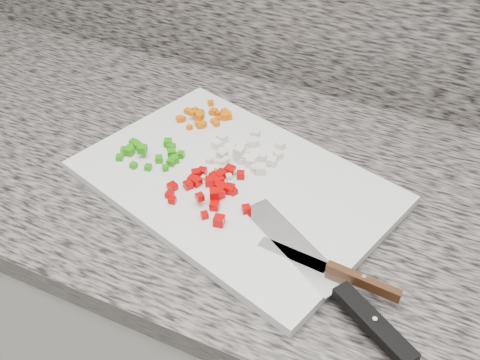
# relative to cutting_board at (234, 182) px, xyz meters

# --- Properties ---
(cabinet) EXTENTS (3.92, 0.62, 0.86)m
(cabinet) POSITION_rel_cutting_board_xyz_m (0.11, 0.04, -0.48)
(cabinet) COLOR silver
(cabinet) RESTS_ON ground
(countertop) EXTENTS (3.96, 0.64, 0.04)m
(countertop) POSITION_rel_cutting_board_xyz_m (0.11, 0.04, -0.03)
(countertop) COLOR #68635B
(countertop) RESTS_ON cabinet
(cutting_board) EXTENTS (0.56, 0.45, 0.02)m
(cutting_board) POSITION_rel_cutting_board_xyz_m (0.00, 0.00, 0.00)
(cutting_board) COLOR silver
(cutting_board) RESTS_ON countertop
(carrot_pile) EXTENTS (0.09, 0.10, 0.02)m
(carrot_pile) POSITION_rel_cutting_board_xyz_m (-0.12, 0.13, 0.02)
(carrot_pile) COLOR #CF5A04
(carrot_pile) RESTS_ON cutting_board
(onion_pile) EXTENTS (0.12, 0.11, 0.02)m
(onion_pile) POSITION_rel_cutting_board_xyz_m (-0.01, 0.06, 0.02)
(onion_pile) COLOR silver
(onion_pile) RESTS_ON cutting_board
(green_pepper_pile) EXTENTS (0.11, 0.09, 0.02)m
(green_pepper_pile) POSITION_rel_cutting_board_xyz_m (-0.15, -0.01, 0.02)
(green_pepper_pile) COLOR #24840C
(green_pepper_pile) RESTS_ON cutting_board
(red_pepper_pile) EXTENTS (0.14, 0.13, 0.02)m
(red_pepper_pile) POSITION_rel_cutting_board_xyz_m (-0.02, -0.04, 0.02)
(red_pepper_pile) COLOR #B50203
(red_pepper_pile) RESTS_ON cutting_board
(garlic_pile) EXTENTS (0.06, 0.06, 0.01)m
(garlic_pile) POSITION_rel_cutting_board_xyz_m (-0.04, 0.01, 0.01)
(garlic_pile) COLOR beige
(garlic_pile) RESTS_ON cutting_board
(chef_knife) EXTENTS (0.29, 0.20, 0.02)m
(chef_knife) POSITION_rel_cutting_board_xyz_m (0.23, -0.15, 0.01)
(chef_knife) COLOR white
(chef_knife) RESTS_ON cutting_board
(paring_knife) EXTENTS (0.20, 0.03, 0.02)m
(paring_knife) POSITION_rel_cutting_board_xyz_m (0.22, -0.12, 0.01)
(paring_knife) COLOR white
(paring_knife) RESTS_ON cutting_board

